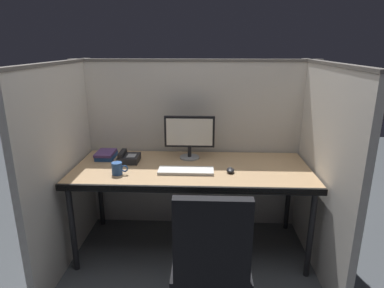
# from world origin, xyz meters

# --- Properties ---
(ground_plane) EXTENTS (8.00, 8.00, 0.00)m
(ground_plane) POSITION_xyz_m (0.00, 0.00, 0.00)
(ground_plane) COLOR #4C5156
(cubicle_partition_rear) EXTENTS (2.21, 0.06, 1.57)m
(cubicle_partition_rear) POSITION_xyz_m (0.00, 0.74, 0.79)
(cubicle_partition_rear) COLOR beige
(cubicle_partition_rear) RESTS_ON ground
(cubicle_partition_left) EXTENTS (0.06, 1.41, 1.57)m
(cubicle_partition_left) POSITION_xyz_m (-0.99, 0.20, 0.79)
(cubicle_partition_left) COLOR beige
(cubicle_partition_left) RESTS_ON ground
(cubicle_partition_right) EXTENTS (0.06, 1.41, 1.57)m
(cubicle_partition_right) POSITION_xyz_m (0.99, 0.20, 0.79)
(cubicle_partition_right) COLOR beige
(cubicle_partition_right) RESTS_ON ground
(desk) EXTENTS (1.90, 0.80, 0.74)m
(desk) POSITION_xyz_m (0.00, 0.29, 0.69)
(desk) COLOR tan
(desk) RESTS_ON ground
(office_chair) EXTENTS (0.52, 0.52, 0.97)m
(office_chair) POSITION_xyz_m (0.15, -0.60, 0.36)
(office_chair) COLOR black
(office_chair) RESTS_ON ground
(monitor_center) EXTENTS (0.43, 0.17, 0.37)m
(monitor_center) POSITION_xyz_m (-0.03, 0.52, 0.96)
(monitor_center) COLOR gray
(monitor_center) RESTS_ON desk
(keyboard_main) EXTENTS (0.43, 0.15, 0.02)m
(keyboard_main) POSITION_xyz_m (-0.04, 0.19, 0.75)
(keyboard_main) COLOR silver
(keyboard_main) RESTS_ON desk
(computer_mouse) EXTENTS (0.06, 0.10, 0.04)m
(computer_mouse) POSITION_xyz_m (0.31, 0.20, 0.76)
(computer_mouse) COLOR black
(computer_mouse) RESTS_ON desk
(desk_phone) EXTENTS (0.17, 0.19, 0.09)m
(desk_phone) POSITION_xyz_m (-0.54, 0.41, 0.77)
(desk_phone) COLOR black
(desk_phone) RESTS_ON desk
(coffee_mug) EXTENTS (0.13, 0.08, 0.09)m
(coffee_mug) POSITION_xyz_m (-0.56, 0.12, 0.79)
(coffee_mug) COLOR #264C8C
(coffee_mug) RESTS_ON desk
(book_stack) EXTENTS (0.15, 0.22, 0.06)m
(book_stack) POSITION_xyz_m (-0.76, 0.49, 0.77)
(book_stack) COLOR #1E478C
(book_stack) RESTS_ON desk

